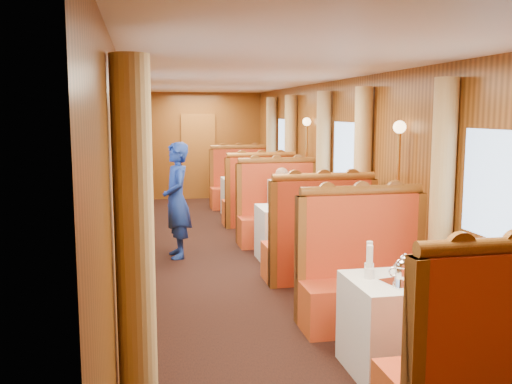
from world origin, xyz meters
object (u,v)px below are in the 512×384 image
object	(u,v)px
table_near	(415,325)
banquette_far_fwd	(260,202)
banquette_near_fwd	(492,377)
tea_tray	(406,282)
table_mid	(296,233)
banquette_far_aft	(240,188)
teapot_right	(420,277)
fruit_plate	(459,278)
banquette_near_aft	(365,282)
steward	(177,200)
banquette_mid_aft	(279,217)
rose_vase_mid	(296,193)
teapot_back	(405,268)
rose_vase_far	(251,169)
table_far	(249,197)
passenger	(282,198)
teapot_left	(402,274)
banquette_mid_fwd	(319,247)

from	to	relation	value
table_near	banquette_far_fwd	world-z (taller)	banquette_far_fwd
banquette_near_fwd	table_near	bearing A→B (deg)	90.00
banquette_near_fwd	tea_tray	bearing A→B (deg)	97.94
table_mid	banquette_far_aft	distance (m)	4.51
teapot_right	fruit_plate	distance (m)	0.36
table_near	banquette_near_fwd	bearing A→B (deg)	-90.00
banquette_near_aft	tea_tray	bearing A→B (deg)	-96.69
table_mid	steward	size ratio (longest dim) A/B	0.64
fruit_plate	steward	xyz separation A→B (m)	(-1.92, 4.07, 0.04)
banquette_near_aft	banquette_mid_aft	distance (m)	3.50
banquette_near_aft	banquette_mid_aft	size ratio (longest dim) A/B	1.00
banquette_near_aft	rose_vase_mid	distance (m)	2.57
banquette_near_fwd	rose_vase_mid	size ratio (longest dim) A/B	3.72
banquette_mid_aft	teapot_back	size ratio (longest dim) A/B	7.98
banquette_near_aft	teapot_right	xyz separation A→B (m)	(-0.05, -1.16, 0.38)
table_near	fruit_plate	xyz separation A→B (m)	(0.31, -0.10, 0.39)
banquette_mid_aft	fruit_plate	xyz separation A→B (m)	(0.31, -4.61, 0.35)
rose_vase_far	banquette_near_fwd	bearing A→B (deg)	-90.27
table_far	banquette_far_fwd	world-z (taller)	banquette_far_fwd
tea_tray	passenger	distance (m)	4.40
table_mid	rose_vase_mid	xyz separation A→B (m)	(0.00, 0.03, 0.55)
banquette_near_fwd	banquette_far_fwd	world-z (taller)	same
table_mid	teapot_left	world-z (taller)	teapot_left
table_near	banquette_near_fwd	xyz separation A→B (m)	(0.00, -1.01, 0.05)
rose_vase_mid	rose_vase_far	world-z (taller)	same
fruit_plate	table_mid	bearing A→B (deg)	94.93
banquette_far_fwd	banquette_near_fwd	bearing A→B (deg)	-90.00
banquette_far_aft	teapot_right	world-z (taller)	banquette_far_aft
banquette_mid_fwd	table_mid	bearing A→B (deg)	90.00
banquette_far_aft	teapot_back	distance (m)	7.96
banquette_near_fwd	banquette_mid_aft	xyz separation A→B (m)	(0.00, 5.53, 0.00)
passenger	teapot_right	bearing A→B (deg)	-90.61
banquette_mid_fwd	passenger	xyz separation A→B (m)	(-0.00, 1.83, 0.32)
banquette_near_aft	banquette_mid_fwd	size ratio (longest dim) A/B	1.00
teapot_left	table_mid	bearing A→B (deg)	101.70
table_near	banquette_mid_aft	world-z (taller)	banquette_mid_aft
tea_tray	teapot_left	size ratio (longest dim) A/B	1.87
banquette_mid_aft	teapot_left	size ratio (longest dim) A/B	7.37
teapot_right	teapot_left	bearing A→B (deg)	147.54
banquette_near_fwd	teapot_left	distance (m)	1.02
teapot_back	steward	size ratio (longest dim) A/B	0.10
teapot_back	rose_vase_far	world-z (taller)	rose_vase_far
banquette_far_aft	rose_vase_far	distance (m)	1.12
banquette_mid_aft	rose_vase_far	bearing A→B (deg)	89.13
steward	teapot_right	bearing A→B (deg)	14.10
rose_vase_far	tea_tray	bearing A→B (deg)	-91.35
banquette_mid_aft	tea_tray	xyz separation A→B (m)	(-0.13, -4.60, 0.33)
rose_vase_mid	passenger	bearing A→B (deg)	90.08
table_mid	teapot_left	distance (m)	3.62
banquette_mid_aft	banquette_near_fwd	bearing A→B (deg)	-90.00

